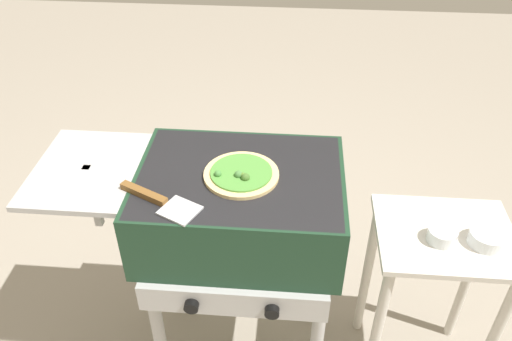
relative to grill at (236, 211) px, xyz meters
name	(u,v)px	position (x,y,z in m)	size (l,w,h in m)	color
grill	(236,211)	(0.00, 0.00, 0.00)	(0.96, 0.53, 0.90)	#193823
pizza_veggie	(241,174)	(0.02, 0.00, 0.15)	(0.23, 0.23, 0.03)	#E0C17F
spatula	(158,200)	(-0.20, -0.14, 0.15)	(0.26, 0.17, 0.02)	#B7BABF
prep_table	(434,275)	(0.67, 0.00, -0.25)	(0.44, 0.36, 0.71)	beige
topping_bowl_near	(487,238)	(0.78, -0.03, -0.03)	(0.11, 0.11, 0.04)	silver
topping_bowl_far	(442,236)	(0.65, -0.03, -0.03)	(0.09, 0.09, 0.04)	silver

